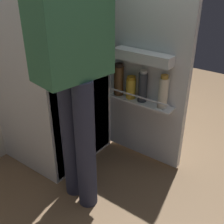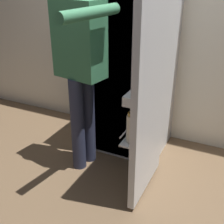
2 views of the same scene
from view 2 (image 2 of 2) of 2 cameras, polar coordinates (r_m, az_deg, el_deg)
name	(u,v)px [view 2 (image 2 of 2)]	position (r m, az deg, el deg)	size (l,w,h in m)	color
ground_plane	(111,172)	(2.76, -0.21, -11.39)	(5.26, 5.26, 0.00)	brown
kitchen_wall	(151,15)	(3.05, 7.43, 17.85)	(4.40, 0.10, 2.50)	silver
refrigerator	(137,69)	(2.77, 4.77, 8.17)	(0.68, 1.22, 1.67)	silver
person	(81,56)	(2.44, -5.92, 10.56)	(0.55, 0.77, 1.71)	#2D334C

